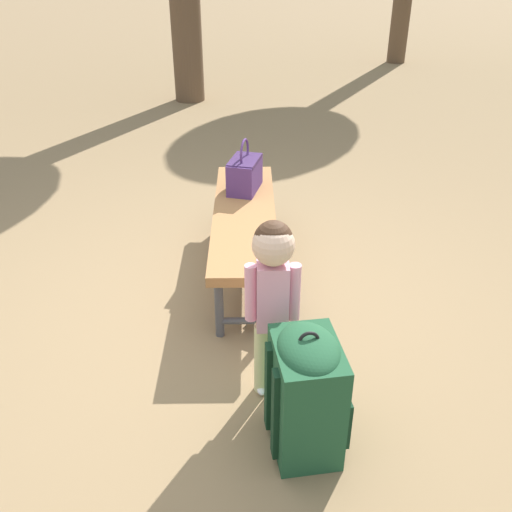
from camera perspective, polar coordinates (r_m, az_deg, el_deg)
name	(u,v)px	position (r m, az deg, el deg)	size (l,w,h in m)	color
ground_plane	(229,323)	(3.35, -2.80, -6.86)	(40.00, 40.00, 0.00)	#8C704C
park_bench	(244,220)	(3.65, -1.19, 3.71)	(1.62, 0.51, 0.45)	#9E6B3D
handbag	(245,173)	(3.90, -1.16, 8.46)	(0.36, 0.27, 0.37)	#4C2D66
child_standing	(273,285)	(2.54, 1.71, -2.94)	(0.19, 0.26, 0.94)	#CCCC8C
backpack_large	(306,390)	(2.47, 5.15, -13.46)	(0.39, 0.35, 0.63)	#1E4C2D
backpack_small	(276,288)	(3.36, 2.07, -3.31)	(0.24, 0.23, 0.33)	#191E4C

